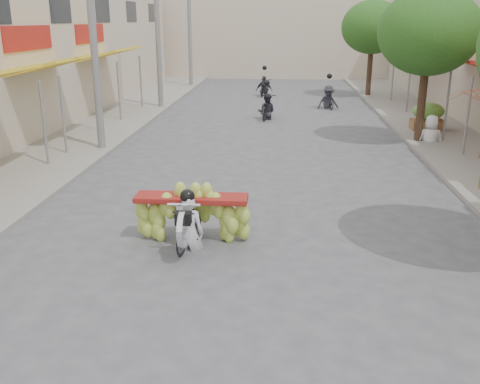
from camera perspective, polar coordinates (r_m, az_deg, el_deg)
sidewalk_left at (r=21.81m, az=-16.00°, el=6.31°), size 4.00×60.00×0.12m
sidewalk_right at (r=21.43m, az=21.98°, el=5.51°), size 4.00×60.00×0.12m
far_building at (r=43.03m, az=3.93°, el=16.97°), size 20.00×6.00×7.00m
utility_pole_mid at (r=18.04m, az=-15.49°, el=16.79°), size 0.60×0.24×8.00m
utility_pole_far at (r=26.70m, az=-8.81°, el=17.37°), size 0.60×0.24×8.00m
utility_pole_back at (r=35.53m, az=-5.41°, el=17.59°), size 0.60×0.24×8.00m
street_tree_mid at (r=19.63m, az=19.51°, el=15.76°), size 3.40×3.40×5.25m
street_tree_far at (r=31.40m, az=13.96°, el=16.68°), size 3.40×3.40×5.25m
produce_crate_far at (r=22.04m, az=19.43°, el=7.84°), size 1.20×0.88×1.16m
banana_motorbike at (r=10.32m, az=-5.35°, el=-2.05°), size 2.20×1.75×1.98m
pedestrian at (r=19.87m, az=19.87°, el=7.75°), size 0.94×0.60×1.84m
bg_motorbike_a at (r=23.74m, az=2.85°, el=9.51°), size 0.89×1.85×1.95m
bg_motorbike_b at (r=26.90m, az=9.44°, el=10.60°), size 1.16×1.61×1.95m
bg_motorbike_c at (r=31.20m, az=2.61°, el=11.66°), size 1.06×1.70×1.95m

